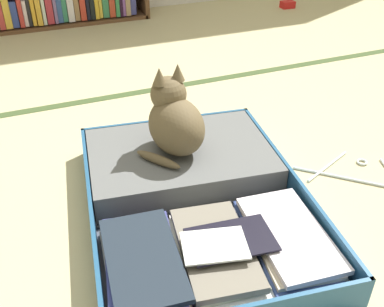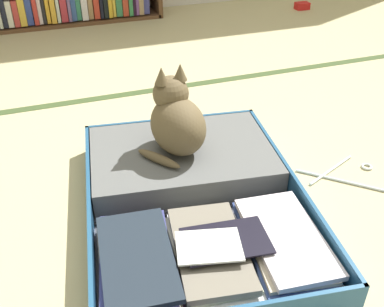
# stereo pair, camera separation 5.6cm
# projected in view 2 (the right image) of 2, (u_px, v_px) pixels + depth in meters

# --- Properties ---
(ground_plane) EXTENTS (10.00, 10.00, 0.00)m
(ground_plane) POSITION_uv_depth(u_px,v_px,m) (205.00, 229.00, 1.43)
(ground_plane) COLOR tan
(tatami_border) EXTENTS (4.80, 0.05, 0.00)m
(tatami_border) POSITION_uv_depth(u_px,v_px,m) (133.00, 93.00, 2.23)
(tatami_border) COLOR #3B4E28
(tatami_border) RESTS_ON ground_plane
(open_suitcase) EXTENTS (0.78, 1.00, 0.11)m
(open_suitcase) POSITION_uv_depth(u_px,v_px,m) (191.00, 194.00, 1.50)
(open_suitcase) COLOR #225178
(open_suitcase) RESTS_ON ground_plane
(black_cat) EXTENTS (0.26, 0.27, 0.30)m
(black_cat) POSITION_uv_depth(u_px,v_px,m) (176.00, 120.00, 1.55)
(black_cat) COLOR brown
(black_cat) RESTS_ON open_suitcase
(clothes_hanger) EXTENTS (0.36, 0.34, 0.01)m
(clothes_hanger) POSITION_uv_depth(u_px,v_px,m) (364.00, 179.00, 1.64)
(clothes_hanger) COLOR silver
(clothes_hanger) RESTS_ON ground_plane
(small_red_pouch) EXTENTS (0.10, 0.07, 0.05)m
(small_red_pouch) POSITION_uv_depth(u_px,v_px,m) (302.00, 6.00, 3.41)
(small_red_pouch) COLOR red
(small_red_pouch) RESTS_ON ground_plane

